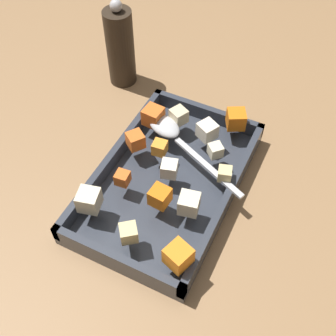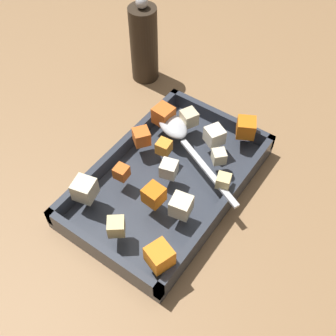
% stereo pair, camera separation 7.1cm
% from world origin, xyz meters
% --- Properties ---
extents(ground_plane, '(4.00, 4.00, 0.00)m').
position_xyz_m(ground_plane, '(0.00, 0.00, 0.00)').
color(ground_plane, '#936D47').
extents(baking_dish, '(0.36, 0.23, 0.04)m').
position_xyz_m(baking_dish, '(0.01, 0.02, 0.01)').
color(baking_dish, '#333842').
rests_on(baking_dish, ground_plane).
extents(carrot_chunk_corner_nw, '(0.03, 0.03, 0.02)m').
position_xyz_m(carrot_chunk_corner_nw, '(0.04, 0.05, 0.06)').
color(carrot_chunk_corner_nw, orange).
rests_on(carrot_chunk_corner_nw, baking_dish).
extents(carrot_chunk_rim_edge, '(0.04, 0.04, 0.03)m').
position_xyz_m(carrot_chunk_rim_edge, '(0.10, 0.09, 0.06)').
color(carrot_chunk_rim_edge, orange).
rests_on(carrot_chunk_rim_edge, baking_dish).
extents(carrot_chunk_far_left, '(0.04, 0.04, 0.03)m').
position_xyz_m(carrot_chunk_far_left, '(-0.13, -0.07, 0.06)').
color(carrot_chunk_far_left, orange).
rests_on(carrot_chunk_far_left, baking_dish).
extents(carrot_chunk_far_right, '(0.03, 0.03, 0.03)m').
position_xyz_m(carrot_chunk_far_right, '(-0.05, 0.00, 0.06)').
color(carrot_chunk_far_right, orange).
rests_on(carrot_chunk_far_right, baking_dish).
extents(carrot_chunk_heap_side, '(0.02, 0.02, 0.02)m').
position_xyz_m(carrot_chunk_heap_side, '(-0.04, 0.07, 0.06)').
color(carrot_chunk_heap_side, orange).
rests_on(carrot_chunk_heap_side, baking_dish).
extents(carrot_chunk_near_spoon, '(0.04, 0.04, 0.03)m').
position_xyz_m(carrot_chunk_near_spoon, '(0.16, -0.05, 0.06)').
color(carrot_chunk_near_spoon, orange).
rests_on(carrot_chunk_near_spoon, baking_dish).
extents(carrot_chunk_front_center, '(0.04, 0.04, 0.03)m').
position_xyz_m(carrot_chunk_front_center, '(0.04, 0.09, 0.06)').
color(carrot_chunk_front_center, orange).
rests_on(carrot_chunk_front_center, baking_dish).
extents(potato_chunk_near_left, '(0.03, 0.03, 0.02)m').
position_xyz_m(potato_chunk_near_left, '(0.04, -0.07, 0.06)').
color(potato_chunk_near_left, '#E0CC89').
rests_on(potato_chunk_near_left, baking_dish).
extents(potato_chunk_mid_right, '(0.03, 0.03, 0.02)m').
position_xyz_m(potato_chunk_mid_right, '(0.08, -0.04, 0.06)').
color(potato_chunk_mid_right, beige).
rests_on(potato_chunk_mid_right, baking_dish).
extents(potato_chunk_corner_se, '(0.04, 0.04, 0.03)m').
position_xyz_m(potato_chunk_corner_se, '(0.13, 0.05, 0.06)').
color(potato_chunk_corner_se, beige).
rests_on(potato_chunk_corner_se, baking_dish).
extents(potato_chunk_back_center, '(0.04, 0.04, 0.03)m').
position_xyz_m(potato_chunk_back_center, '(-0.13, 0.01, 0.06)').
color(potato_chunk_back_center, '#E0CC89').
rests_on(potato_chunk_back_center, baking_dish).
extents(potato_chunk_heap_top, '(0.04, 0.04, 0.03)m').
position_xyz_m(potato_chunk_heap_top, '(-0.04, -0.05, 0.06)').
color(potato_chunk_heap_top, beige).
rests_on(potato_chunk_heap_top, baking_dish).
extents(potato_chunk_corner_ne, '(0.04, 0.04, 0.03)m').
position_xyz_m(potato_chunk_corner_ne, '(-0.10, 0.10, 0.06)').
color(potato_chunk_corner_ne, beige).
rests_on(potato_chunk_corner_ne, baking_dish).
extents(parsnip_chunk_under_handle, '(0.03, 0.03, 0.03)m').
position_xyz_m(parsnip_chunk_under_handle, '(0.01, 0.01, 0.06)').
color(parsnip_chunk_under_handle, silver).
rests_on(parsnip_chunk_under_handle, baking_dish).
extents(parsnip_chunk_center, '(0.04, 0.04, 0.03)m').
position_xyz_m(parsnip_chunk_center, '(0.12, -0.01, 0.06)').
color(parsnip_chunk_center, silver).
rests_on(parsnip_chunk_center, baking_dish).
extents(serving_spoon, '(0.12, 0.22, 0.02)m').
position_xyz_m(serving_spoon, '(0.09, 0.05, 0.05)').
color(serving_spoon, silver).
rests_on(serving_spoon, baking_dish).
extents(pepper_mill, '(0.06, 0.06, 0.19)m').
position_xyz_m(pepper_mill, '(0.23, 0.23, 0.08)').
color(pepper_mill, '#2D2319').
rests_on(pepper_mill, ground_plane).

